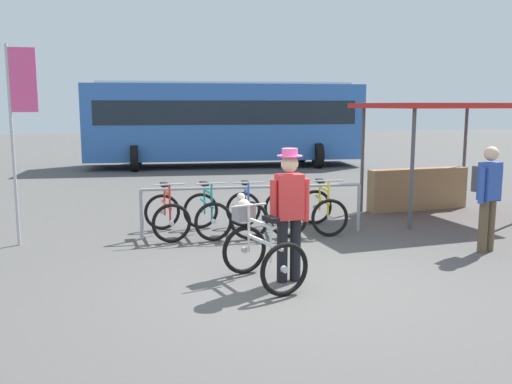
% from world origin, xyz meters
% --- Properties ---
extents(ground_plane, '(80.00, 80.00, 0.00)m').
position_xyz_m(ground_plane, '(0.00, 0.00, 0.00)').
color(ground_plane, '#514F4C').
extents(bike_rack_rail, '(3.90, 0.33, 0.88)m').
position_xyz_m(bike_rack_rail, '(0.12, 2.86, 0.68)').
color(bike_rack_rail, '#99999E').
rests_on(bike_rack_rail, ground).
extents(racked_bike_red, '(0.74, 1.13, 0.97)m').
position_xyz_m(racked_bike_red, '(-1.37, 3.15, 0.37)').
color(racked_bike_red, black).
rests_on(racked_bike_red, ground).
extents(racked_bike_teal, '(0.74, 1.16, 0.98)m').
position_xyz_m(racked_bike_teal, '(-0.67, 3.10, 0.37)').
color(racked_bike_teal, black).
rests_on(racked_bike_teal, ground).
extents(racked_bike_blue, '(0.79, 1.18, 0.97)m').
position_xyz_m(racked_bike_blue, '(0.02, 3.05, 0.37)').
color(racked_bike_blue, black).
rests_on(racked_bike_blue, ground).
extents(racked_bike_lime, '(0.83, 1.21, 0.98)m').
position_xyz_m(racked_bike_lime, '(0.72, 3.00, 0.37)').
color(racked_bike_lime, black).
rests_on(racked_bike_lime, ground).
extents(racked_bike_yellow, '(0.76, 1.17, 0.98)m').
position_xyz_m(racked_bike_yellow, '(1.42, 2.95, 0.37)').
color(racked_bike_yellow, black).
rests_on(racked_bike_yellow, ground).
extents(featured_bicycle, '(0.92, 1.25, 1.09)m').
position_xyz_m(featured_bicycle, '(-0.43, 0.31, 0.49)').
color(featured_bicycle, black).
rests_on(featured_bicycle, ground).
extents(person_with_featured_bike, '(0.53, 0.32, 1.72)m').
position_xyz_m(person_with_featured_bike, '(-0.04, 0.24, 0.95)').
color(person_with_featured_bike, black).
rests_on(person_with_featured_bike, ground).
extents(pedestrian_with_backpack, '(0.50, 0.41, 1.64)m').
position_xyz_m(pedestrian_with_backpack, '(3.36, 0.94, 0.94)').
color(pedestrian_with_backpack, brown).
rests_on(pedestrian_with_backpack, ground).
extents(bus_distant, '(10.17, 3.95, 3.08)m').
position_xyz_m(bus_distant, '(1.67, 13.98, 1.74)').
color(bus_distant, '#3366B7').
rests_on(bus_distant, ground).
extents(market_stall, '(3.28, 2.56, 2.30)m').
position_xyz_m(market_stall, '(4.19, 3.95, 1.39)').
color(market_stall, '#4C4C51').
rests_on(market_stall, ground).
extents(banner_flag, '(0.45, 0.05, 3.20)m').
position_xyz_m(banner_flag, '(-3.64, 3.07, 2.23)').
color(banner_flag, '#B2B2B7').
rests_on(banner_flag, ground).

